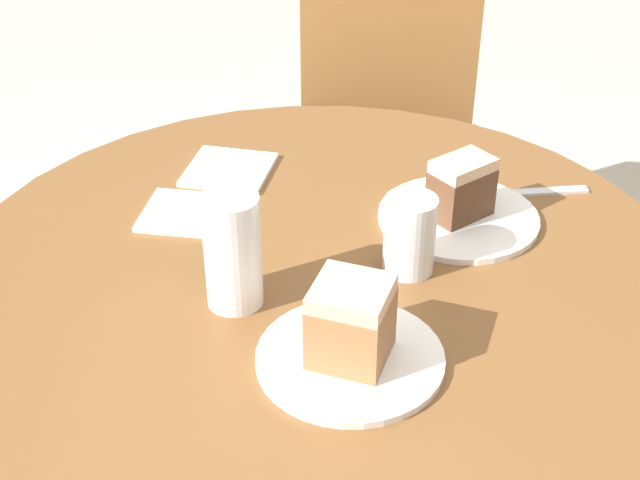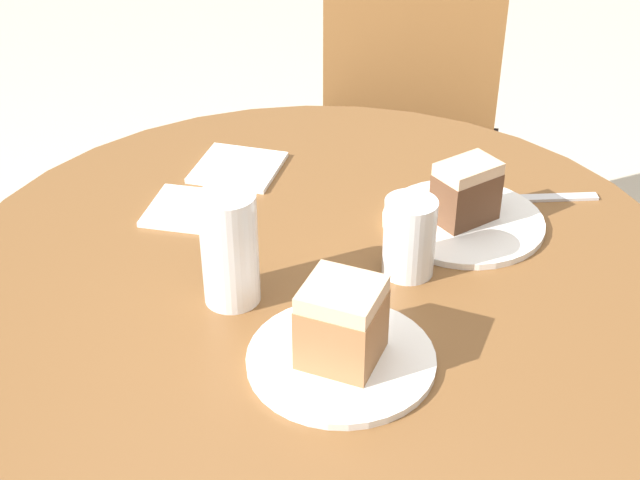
{
  "view_description": "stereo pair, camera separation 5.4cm",
  "coord_description": "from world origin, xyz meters",
  "px_view_note": "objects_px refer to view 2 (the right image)",
  "views": [
    {
      "loc": [
        0.29,
        -0.99,
        1.43
      ],
      "look_at": [
        0.0,
        0.0,
        0.76
      ],
      "focal_mm": 50.0,
      "sensor_mm": 36.0,
      "label": 1
    },
    {
      "loc": [
        0.34,
        -0.97,
        1.43
      ],
      "look_at": [
        0.0,
        0.0,
        0.76
      ],
      "focal_mm": 50.0,
      "sensor_mm": 36.0,
      "label": 2
    }
  ],
  "objects_px": {
    "cake_slice_far": "(342,323)",
    "cake_slice_near": "(466,192)",
    "plate_near": "(463,221)",
    "glass_water": "(409,241)",
    "plate_far": "(341,359)",
    "glass_lemonade": "(230,253)",
    "chair": "(401,138)"
  },
  "relations": [
    {
      "from": "glass_lemonade",
      "to": "cake_slice_far",
      "type": "bearing_deg",
      "value": -22.9
    },
    {
      "from": "cake_slice_far",
      "to": "glass_lemonade",
      "type": "height_order",
      "value": "glass_lemonade"
    },
    {
      "from": "plate_far",
      "to": "glass_lemonade",
      "type": "xyz_separation_m",
      "value": [
        -0.18,
        0.07,
        0.07
      ]
    },
    {
      "from": "plate_far",
      "to": "cake_slice_far",
      "type": "distance_m",
      "value": 0.06
    },
    {
      "from": "cake_slice_far",
      "to": "glass_lemonade",
      "type": "distance_m",
      "value": 0.19
    },
    {
      "from": "glass_lemonade",
      "to": "plate_far",
      "type": "bearing_deg",
      "value": -22.9
    },
    {
      "from": "chair",
      "to": "glass_lemonade",
      "type": "height_order",
      "value": "glass_lemonade"
    },
    {
      "from": "chair",
      "to": "glass_lemonade",
      "type": "relative_size",
      "value": 5.49
    },
    {
      "from": "glass_lemonade",
      "to": "glass_water",
      "type": "bearing_deg",
      "value": 34.19
    },
    {
      "from": "cake_slice_far",
      "to": "cake_slice_near",
      "type": "bearing_deg",
      "value": 78.35
    },
    {
      "from": "cake_slice_far",
      "to": "glass_water",
      "type": "xyz_separation_m",
      "value": [
        0.03,
        0.21,
        -0.01
      ]
    },
    {
      "from": "chair",
      "to": "glass_water",
      "type": "distance_m",
      "value": 0.97
    },
    {
      "from": "plate_near",
      "to": "glass_lemonade",
      "type": "bearing_deg",
      "value": -131.35
    },
    {
      "from": "plate_far",
      "to": "cake_slice_far",
      "type": "xyz_separation_m",
      "value": [
        -0.0,
        -0.0,
        0.06
      ]
    },
    {
      "from": "plate_near",
      "to": "glass_lemonade",
      "type": "height_order",
      "value": "glass_lemonade"
    },
    {
      "from": "plate_near",
      "to": "plate_far",
      "type": "xyz_separation_m",
      "value": [
        -0.07,
        -0.36,
        0.0
      ]
    },
    {
      "from": "plate_near",
      "to": "glass_water",
      "type": "xyz_separation_m",
      "value": [
        -0.05,
        -0.15,
        0.05
      ]
    },
    {
      "from": "glass_lemonade",
      "to": "plate_near",
      "type": "bearing_deg",
      "value": 48.65
    },
    {
      "from": "glass_lemonade",
      "to": "glass_water",
      "type": "xyz_separation_m",
      "value": [
        0.2,
        0.14,
        -0.02
      ]
    },
    {
      "from": "glass_water",
      "to": "cake_slice_far",
      "type": "bearing_deg",
      "value": -97.13
    },
    {
      "from": "cake_slice_far",
      "to": "glass_lemonade",
      "type": "bearing_deg",
      "value": 157.1
    },
    {
      "from": "chair",
      "to": "glass_water",
      "type": "relative_size",
      "value": 7.75
    },
    {
      "from": "chair",
      "to": "plate_near",
      "type": "relative_size",
      "value": 3.59
    },
    {
      "from": "chair",
      "to": "plate_near",
      "type": "distance_m",
      "value": 0.84
    },
    {
      "from": "cake_slice_near",
      "to": "cake_slice_far",
      "type": "bearing_deg",
      "value": -101.65
    },
    {
      "from": "plate_near",
      "to": "plate_far",
      "type": "bearing_deg",
      "value": -101.65
    },
    {
      "from": "glass_lemonade",
      "to": "glass_water",
      "type": "relative_size",
      "value": 1.41
    },
    {
      "from": "chair",
      "to": "cake_slice_far",
      "type": "bearing_deg",
      "value": -87.26
    },
    {
      "from": "plate_near",
      "to": "cake_slice_near",
      "type": "bearing_deg",
      "value": -90.0
    },
    {
      "from": "plate_near",
      "to": "glass_water",
      "type": "bearing_deg",
      "value": -107.95
    },
    {
      "from": "chair",
      "to": "cake_slice_near",
      "type": "relative_size",
      "value": 8.05
    },
    {
      "from": "plate_far",
      "to": "glass_water",
      "type": "height_order",
      "value": "glass_water"
    }
  ]
}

